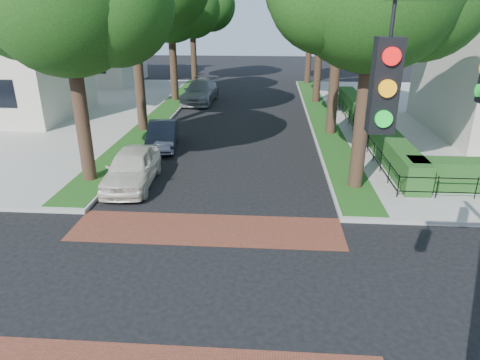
% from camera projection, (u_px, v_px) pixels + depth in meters
% --- Properties ---
extents(ground, '(120.00, 120.00, 0.00)m').
position_uv_depth(ground, '(189.00, 287.00, 11.24)').
color(ground, black).
rests_on(ground, ground).
extents(crosswalk_far, '(9.00, 2.20, 0.01)m').
position_uv_depth(crosswalk_far, '(207.00, 229.00, 14.20)').
color(crosswalk_far, brown).
rests_on(crosswalk_far, ground).
extents(grass_strip_ne, '(1.60, 29.80, 0.02)m').
position_uv_depth(grass_strip_ne, '(321.00, 116.00, 28.51)').
color(grass_strip_ne, '#164915').
rests_on(grass_strip_ne, sidewalk_ne).
extents(grass_strip_nw, '(1.60, 29.80, 0.02)m').
position_uv_depth(grass_strip_nw, '(162.00, 114.00, 29.22)').
color(grass_strip_nw, '#164915').
rests_on(grass_strip_nw, sidewalk_nw).
extents(tree_right_far, '(7.25, 6.23, 9.74)m').
position_uv_depth(tree_right_far, '(323.00, 8.00, 30.73)').
color(tree_right_far, black).
rests_on(tree_right_far, sidewalk_ne).
extents(tree_right_back, '(7.50, 6.45, 10.20)m').
position_uv_depth(tree_right_back, '(312.00, 4.00, 38.93)').
color(tree_right_back, black).
rests_on(tree_right_back, sidewalk_ne).
extents(tree_left_far, '(7.00, 6.02, 9.86)m').
position_uv_depth(tree_left_far, '(172.00, 4.00, 31.37)').
color(tree_left_far, black).
rests_on(tree_left_far, sidewalk_nw).
extents(tree_left_back, '(7.75, 6.66, 10.44)m').
position_uv_depth(tree_left_back, '(193.00, 2.00, 39.61)').
color(tree_left_back, black).
rests_on(tree_left_back, sidewalk_nw).
extents(hedge_main_road, '(1.00, 18.00, 1.20)m').
position_uv_depth(hedge_main_road, '(370.00, 123.00, 24.34)').
color(hedge_main_road, '#153C15').
rests_on(hedge_main_road, sidewalk_ne).
extents(fence_main_road, '(0.06, 18.00, 0.90)m').
position_uv_depth(fence_main_road, '(355.00, 126.00, 24.45)').
color(fence_main_road, black).
rests_on(fence_main_road, sidewalk_ne).
extents(house_left_far, '(10.00, 9.00, 10.14)m').
position_uv_depth(house_left_far, '(85.00, 29.00, 40.01)').
color(house_left_far, beige).
rests_on(house_left_far, sidewalk_nw).
extents(parked_car_front, '(2.07, 4.59, 1.53)m').
position_uv_depth(parked_car_front, '(132.00, 168.00, 17.52)').
color(parked_car_front, silver).
rests_on(parked_car_front, ground).
extents(parked_car_middle, '(2.02, 4.24, 1.34)m').
position_uv_depth(parked_car_middle, '(163.00, 135.00, 22.40)').
color(parked_car_middle, '#1F232F').
rests_on(parked_car_middle, ground).
extents(parked_car_rear, '(2.53, 5.71, 1.63)m').
position_uv_depth(parked_car_rear, '(200.00, 92.00, 33.25)').
color(parked_car_rear, gray).
rests_on(parked_car_rear, ground).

